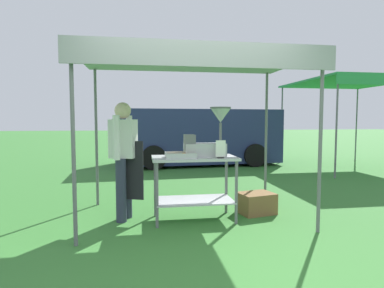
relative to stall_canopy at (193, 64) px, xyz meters
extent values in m
plane|color=#33702D|center=(-0.10, 4.79, -2.14)|extent=(70.00, 70.00, 0.00)
cylinder|color=slate|center=(-1.42, -0.81, -1.05)|extent=(0.04, 0.04, 2.18)
cylinder|color=slate|center=(1.42, -0.81, -1.05)|extent=(0.04, 0.04, 2.18)
cylinder|color=slate|center=(-1.42, 0.91, -1.05)|extent=(0.04, 0.04, 2.18)
cylinder|color=slate|center=(1.42, 0.91, -1.05)|extent=(0.04, 0.04, 2.18)
cube|color=#939399|center=(0.00, 0.05, 0.06)|extent=(3.05, 1.92, 0.05)
cube|color=#939399|center=(0.00, -0.90, -0.07)|extent=(3.05, 0.02, 0.24)
cube|color=#B7B7BC|center=(0.00, -0.10, -1.28)|extent=(1.14, 0.62, 0.04)
cube|color=#B7B7BC|center=(0.00, -0.10, -1.87)|extent=(1.05, 0.57, 0.02)
cylinder|color=slate|center=(-0.52, -0.36, -1.72)|extent=(0.04, 0.04, 0.84)
cylinder|color=slate|center=(0.52, -0.36, -1.72)|extent=(0.04, 0.04, 0.84)
cylinder|color=slate|center=(-0.52, 0.16, -1.72)|extent=(0.04, 0.04, 0.84)
cylinder|color=slate|center=(0.52, 0.16, -1.72)|extent=(0.04, 0.04, 0.84)
cube|color=#B7B7BC|center=(-0.20, -0.20, -1.26)|extent=(0.39, 0.32, 0.01)
cube|color=#B7B7BC|center=(-0.20, -0.35, -1.22)|extent=(0.39, 0.01, 0.06)
cube|color=#B7B7BC|center=(-0.20, -0.05, -1.22)|extent=(0.39, 0.01, 0.06)
cube|color=#B7B7BC|center=(-0.39, -0.20, -1.22)|extent=(0.01, 0.32, 0.06)
cube|color=#B7B7BC|center=(-0.01, -0.20, -1.22)|extent=(0.01, 0.32, 0.06)
torus|color=#EAB251|center=(-0.09, -0.22, -1.24)|extent=(0.09, 0.09, 0.03)
torus|color=#EAB251|center=(-0.23, -0.29, -1.24)|extent=(0.10, 0.10, 0.03)
torus|color=#EAB251|center=(-0.18, -0.16, -1.24)|extent=(0.10, 0.10, 0.03)
torus|color=#EAB251|center=(-0.12, -0.30, -1.24)|extent=(0.10, 0.10, 0.03)
torus|color=#EAB251|center=(-0.07, -0.12, -1.24)|extent=(0.11, 0.11, 0.03)
torus|color=#EAB251|center=(-0.34, -0.28, -1.24)|extent=(0.10, 0.10, 0.03)
torus|color=#EAB251|center=(-0.23, -0.20, -1.24)|extent=(0.09, 0.09, 0.03)
torus|color=#EAB251|center=(-0.31, -0.11, -1.24)|extent=(0.11, 0.11, 0.03)
torus|color=#EAB251|center=(-0.23, -0.11, -1.24)|extent=(0.10, 0.10, 0.03)
torus|color=#EAB251|center=(-0.32, -0.19, -1.24)|extent=(0.09, 0.09, 0.03)
torus|color=#EAB251|center=(-0.16, -0.23, -1.24)|extent=(0.11, 0.11, 0.03)
torus|color=#EAB251|center=(-0.14, -0.18, -1.22)|extent=(0.09, 0.09, 0.03)
torus|color=#EAB251|center=(-0.33, -0.28, -1.22)|extent=(0.11, 0.11, 0.03)
torus|color=#EAB251|center=(-0.14, -0.09, -1.24)|extent=(0.08, 0.08, 0.03)
cube|color=#B7B7BC|center=(0.15, -0.08, -1.17)|extent=(0.56, 0.28, 0.18)
cube|color=slate|center=(-0.06, -0.08, -1.02)|extent=(0.14, 0.22, 0.12)
cylinder|color=slate|center=(0.37, -0.08, -0.94)|extent=(0.04, 0.04, 0.28)
cone|color=#B7B7BC|center=(0.37, -0.08, -0.71)|extent=(0.27, 0.27, 0.19)
cylinder|color=slate|center=(0.37, -0.08, -0.60)|extent=(0.29, 0.29, 0.02)
cube|color=black|center=(0.31, -0.32, -1.26)|extent=(0.08, 0.05, 0.02)
cube|color=white|center=(0.31, -0.32, -1.14)|extent=(0.13, 0.02, 0.22)
cylinder|color=#2D3347|center=(-0.92, 0.15, -1.71)|extent=(0.14, 0.14, 0.86)
cylinder|color=#2D3347|center=(-0.99, -0.04, -1.71)|extent=(0.14, 0.14, 0.86)
cube|color=silver|center=(-0.95, 0.06, -1.02)|extent=(0.39, 0.32, 0.52)
cube|color=black|center=(-0.84, 0.02, -1.45)|extent=(0.31, 0.12, 0.80)
cylinder|color=silver|center=(-0.88, 0.26, -0.99)|extent=(0.11, 0.11, 0.58)
cylinder|color=silver|center=(-1.03, -0.15, -0.99)|extent=(0.11, 0.11, 0.58)
sphere|color=beige|center=(-0.95, 0.06, -0.64)|extent=(0.22, 0.22, 0.22)
cube|color=brown|center=(0.95, 0.06, -1.99)|extent=(0.57, 0.48, 0.30)
cube|color=navy|center=(1.03, 5.49, -1.25)|extent=(4.91, 2.18, 1.60)
cube|color=#1E2833|center=(2.90, 5.60, -0.85)|extent=(0.20, 1.62, 0.70)
cylinder|color=black|center=(2.46, 6.51, -1.80)|extent=(0.69, 0.28, 0.68)
cylinder|color=black|center=(2.57, 4.65, -1.80)|extent=(0.69, 0.28, 0.68)
cylinder|color=black|center=(-0.51, 6.33, -1.80)|extent=(0.69, 0.28, 0.68)
cylinder|color=black|center=(-0.40, 4.47, -1.80)|extent=(0.69, 0.28, 0.68)
cylinder|color=slate|center=(3.80, 2.53, -0.93)|extent=(0.04, 0.04, 2.43)
cylinder|color=slate|center=(3.80, 5.52, -0.93)|extent=(0.04, 0.04, 2.43)
cylinder|color=slate|center=(6.48, 5.52, -0.93)|extent=(0.04, 0.04, 2.43)
cube|color=#2D934C|center=(5.14, 4.02, 0.31)|extent=(2.88, 3.20, 0.05)
camera|label=1|loc=(-0.68, -4.37, -0.77)|focal=29.93mm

